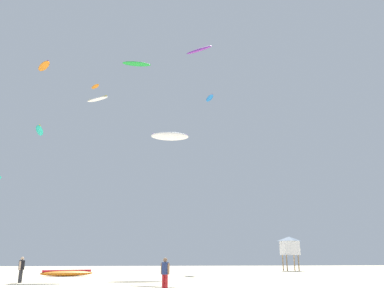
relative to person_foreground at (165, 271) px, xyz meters
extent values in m
cylinder|color=#B21E23|center=(-0.07, 0.06, -0.57)|extent=(0.16, 0.16, 0.83)
cylinder|color=#B21E23|center=(0.07, -0.06, -0.57)|extent=(0.16, 0.16, 0.83)
cylinder|color=navy|center=(0.00, 0.00, 0.16)|extent=(0.38, 0.38, 0.62)
cylinder|color=#936B4C|center=(-0.18, 0.14, 0.13)|extent=(0.11, 0.11, 0.57)
cylinder|color=#936B4C|center=(0.18, -0.14, 0.13)|extent=(0.11, 0.11, 0.57)
sphere|color=#936B4C|center=(0.00, 0.00, 0.59)|extent=(0.22, 0.22, 0.22)
cylinder|color=#2D2D33|center=(-9.67, 7.37, -0.56)|extent=(0.16, 0.16, 0.85)
cylinder|color=#2D2D33|center=(-9.63, 7.56, -0.56)|extent=(0.16, 0.16, 0.85)
cylinder|color=black|center=(-9.65, 7.46, 0.19)|extent=(0.39, 0.39, 0.64)
cylinder|color=beige|center=(-9.69, 7.24, 0.16)|extent=(0.11, 0.11, 0.59)
cylinder|color=beige|center=(-9.60, 7.69, 0.16)|extent=(0.11, 0.11, 0.59)
sphere|color=beige|center=(-9.65, 7.46, 0.63)|extent=(0.23, 0.23, 0.23)
ellipsoid|color=orange|center=(-8.32, 16.32, -0.72)|extent=(4.83, 2.94, 0.52)
cylinder|color=red|center=(-8.32, 16.32, -0.51)|extent=(4.07, 1.76, 0.21)
cylinder|color=#8C704C|center=(17.44, 28.57, -0.03)|extent=(0.14, 0.14, 1.90)
cylinder|color=#8C704C|center=(17.44, 27.07, -0.03)|extent=(0.14, 0.14, 1.90)
cylinder|color=#8C704C|center=(15.94, 28.57, -0.03)|extent=(0.14, 0.14, 1.90)
cylinder|color=#8C704C|center=(15.94, 27.07, -0.03)|extent=(0.14, 0.14, 1.90)
cube|color=white|center=(16.69, 27.82, 1.77)|extent=(2.00, 2.00, 1.70)
pyramid|color=slate|center=(16.69, 27.82, 2.90)|extent=(2.30, 2.30, 0.55)
ellipsoid|color=white|center=(0.86, 17.90, 13.05)|extent=(4.00, 1.20, 0.95)
cylinder|color=purple|center=(0.86, 17.90, 13.23)|extent=(3.67, 0.22, 0.18)
ellipsoid|color=white|center=(-6.01, 11.75, 14.46)|extent=(2.30, 1.93, 0.36)
cylinder|color=yellow|center=(-6.01, 11.75, 14.56)|extent=(1.81, 1.34, 0.10)
ellipsoid|color=#19B29E|center=(-14.90, 25.48, 15.64)|extent=(2.03, 3.88, 0.88)
cylinder|color=yellow|center=(-14.90, 25.48, 15.81)|extent=(1.07, 3.35, 0.16)
ellipsoid|color=orange|center=(-10.17, 35.06, 26.11)|extent=(1.74, 2.01, 0.47)
cylinder|color=yellow|center=(-10.17, 35.06, 26.21)|extent=(1.24, 1.56, 0.09)
ellipsoid|color=blue|center=(7.46, 32.91, 24.01)|extent=(1.19, 2.91, 0.36)
cylinder|color=#E5598C|center=(7.46, 32.91, 24.14)|extent=(0.48, 2.59, 0.12)
ellipsoid|color=purple|center=(4.62, 22.77, 26.33)|extent=(3.67, 3.17, 0.95)
ellipsoid|color=orange|center=(-16.76, 30.30, 26.82)|extent=(2.94, 3.75, 0.53)
cylinder|color=purple|center=(-16.76, 30.30, 26.99)|extent=(1.99, 3.00, 0.17)
ellipsoid|color=green|center=(-3.37, 24.72, 24.95)|extent=(3.75, 1.26, 0.42)
camera|label=1|loc=(-0.74, -21.66, 0.79)|focal=36.37mm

